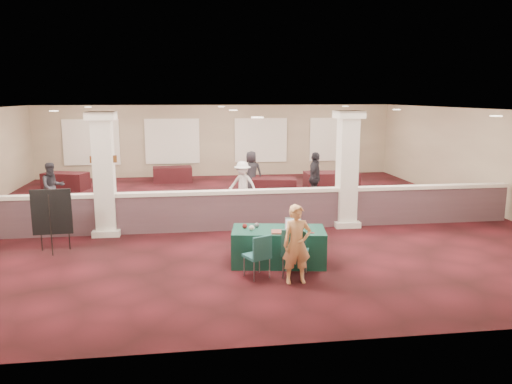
{
  "coord_description": "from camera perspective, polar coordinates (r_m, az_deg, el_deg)",
  "views": [
    {
      "loc": [
        -1.37,
        -14.64,
        3.59
      ],
      "look_at": [
        0.39,
        -2.0,
        1.13
      ],
      "focal_mm": 35.0,
      "sensor_mm": 36.0,
      "label": 1
    }
  ],
  "objects": [
    {
      "name": "far_table_back_left",
      "position": [
        20.76,
        -20.94,
        1.16
      ],
      "size": [
        1.82,
        1.29,
        0.67
      ],
      "primitive_type": "cube",
      "rotation": [
        0.0,
        0.0,
        -0.31
      ],
      "color": "black",
      "rests_on": "ground"
    },
    {
      "name": "knitting",
      "position": [
        10.53,
        2.91,
        -4.57
      ],
      "size": [
        0.46,
        0.38,
        0.03
      ],
      "primitive_type": "cube",
      "rotation": [
        0.0,
        0.0,
        -0.16
      ],
      "color": "#BC3D1E",
      "rests_on": "near_table"
    },
    {
      "name": "yarn_grey",
      "position": [
        10.9,
        0.09,
        -3.82
      ],
      "size": [
        0.11,
        0.11,
        0.11
      ],
      "primitive_type": "sphere",
      "color": "#55545A",
      "rests_on": "near_table"
    },
    {
      "name": "ground",
      "position": [
        15.14,
        -2.52,
        -2.82
      ],
      "size": [
        16.0,
        16.0,
        0.0
      ],
      "primitive_type": "plane",
      "color": "#421016",
      "rests_on": "ground"
    },
    {
      "name": "conf_chair_side",
      "position": [
        9.98,
        0.36,
        -6.96
      ],
      "size": [
        0.6,
        0.6,
        0.9
      ],
      "rotation": [
        0.0,
        0.0,
        0.43
      ],
      "color": "#1D5554",
      "rests_on": "ground"
    },
    {
      "name": "wall_back",
      "position": [
        22.77,
        -4.47,
        5.87
      ],
      "size": [
        16.0,
        0.04,
        3.2
      ],
      "primitive_type": "cube",
      "color": "gray",
      "rests_on": "ground"
    },
    {
      "name": "woman",
      "position": [
        9.72,
        4.69,
        -5.97
      ],
      "size": [
        0.58,
        0.4,
        1.55
      ],
      "primitive_type": "imported",
      "rotation": [
        0.0,
        0.0,
        0.06
      ],
      "color": "tan",
      "rests_on": "ground"
    },
    {
      "name": "conf_chair_main",
      "position": [
        10.04,
        4.41,
        -6.48
      ],
      "size": [
        0.65,
        0.65,
        1.01
      ],
      "rotation": [
        0.0,
        0.0,
        -0.35
      ],
      "color": "#1D5554",
      "rests_on": "ground"
    },
    {
      "name": "far_table_back_right",
      "position": [
        18.89,
        8.59,
        1.06
      ],
      "size": [
        1.98,
        1.02,
        0.8
      ],
      "primitive_type": "cube",
      "rotation": [
        0.0,
        0.0,
        -0.02
      ],
      "color": "black",
      "rests_on": "ground"
    },
    {
      "name": "column_left",
      "position": [
        13.46,
        -16.96,
        2.08
      ],
      "size": [
        0.72,
        0.72,
        3.2
      ],
      "color": "silver",
      "rests_on": "ground"
    },
    {
      "name": "attendee_b",
      "position": [
        16.21,
        -1.54,
        0.86
      ],
      "size": [
        1.07,
        0.86,
        1.52
      ],
      "primitive_type": "imported",
      "rotation": [
        0.0,
        0.0,
        -0.5
      ],
      "color": "beige",
      "rests_on": "ground"
    },
    {
      "name": "near_table",
      "position": [
        10.9,
        2.58,
        -6.23
      ],
      "size": [
        2.13,
        1.3,
        0.77
      ],
      "primitive_type": "cube",
      "rotation": [
        0.0,
        0.0,
        -0.16
      ],
      "color": "#0E3528",
      "rests_on": "ground"
    },
    {
      "name": "easel_board",
      "position": [
        12.39,
        -22.31,
        -2.2
      ],
      "size": [
        0.89,
        0.46,
        1.5
      ],
      "rotation": [
        0.0,
        0.0,
        0.06
      ],
      "color": "black",
      "rests_on": "ground"
    },
    {
      "name": "far_table_back_center",
      "position": [
        21.4,
        -9.53,
        1.99
      ],
      "size": [
        1.66,
        0.92,
        0.65
      ],
      "primitive_type": "cube",
      "rotation": [
        0.0,
        0.0,
        0.07
      ],
      "color": "black",
      "rests_on": "ground"
    },
    {
      "name": "yarn_cream",
      "position": [
        10.68,
        -0.5,
        -4.12
      ],
      "size": [
        0.12,
        0.12,
        0.12
      ],
      "primitive_type": "sphere",
      "color": "beige",
      "rests_on": "near_table"
    },
    {
      "name": "wall_right",
      "position": [
        17.5,
        24.56,
        3.39
      ],
      "size": [
        0.04,
        16.0,
        3.2
      ],
      "primitive_type": "cube",
      "color": "gray",
      "rests_on": "ground"
    },
    {
      "name": "far_table_front_left",
      "position": [
        15.77,
        -11.87,
        -1.27
      ],
      "size": [
        1.77,
        1.21,
        0.65
      ],
      "primitive_type": "cube",
      "rotation": [
        0.0,
        0.0,
        0.27
      ],
      "color": "black",
      "rests_on": "ground"
    },
    {
      "name": "column_right",
      "position": [
        13.99,
        10.37,
        2.7
      ],
      "size": [
        0.72,
        0.72,
        3.2
      ],
      "color": "silver",
      "rests_on": "ground"
    },
    {
      "name": "wall_front",
      "position": [
        7.07,
        3.57,
        -5.48
      ],
      "size": [
        16.0,
        0.04,
        3.2
      ],
      "primitive_type": "cube",
      "color": "gray",
      "rests_on": "ground"
    },
    {
      "name": "attendee_c",
      "position": [
        16.91,
        6.74,
        1.59
      ],
      "size": [
        0.9,
        1.14,
        1.75
      ],
      "primitive_type": "imported",
      "rotation": [
        0.0,
        0.0,
        1.1
      ],
      "color": "black",
      "rests_on": "ground"
    },
    {
      "name": "attendee_a",
      "position": [
        17.0,
        -22.24,
        0.54
      ],
      "size": [
        0.85,
        0.73,
        1.54
      ],
      "primitive_type": "imported",
      "rotation": [
        0.0,
        0.0,
        0.54
      ],
      "color": "black",
      "rests_on": "ground"
    },
    {
      "name": "attendee_d",
      "position": [
        18.51,
        -0.54,
        2.24
      ],
      "size": [
        0.85,
        0.55,
        1.6
      ],
      "primitive_type": "imported",
      "rotation": [
        0.0,
        0.0,
        2.97
      ],
      "color": "black",
      "rests_on": "ground"
    },
    {
      "name": "far_table_front_right",
      "position": [
        16.99,
        18.07,
        -0.66
      ],
      "size": [
        1.72,
        0.92,
        0.68
      ],
      "primitive_type": "cube",
      "rotation": [
        0.0,
        0.0,
        -0.05
      ],
      "color": "black",
      "rests_on": "ground"
    },
    {
      "name": "laptop_base",
      "position": [
        10.75,
        4.28,
        -4.31
      ],
      "size": [
        0.38,
        0.29,
        0.02
      ],
      "primitive_type": "cube",
      "rotation": [
        0.0,
        0.0,
        -0.16
      ],
      "color": "silver",
      "rests_on": "near_table"
    },
    {
      "name": "sconce_left",
      "position": [
        13.46,
        -18.23,
        3.57
      ],
      "size": [
        0.12,
        0.12,
        0.18
      ],
      "color": "brown",
      "rests_on": "column_left"
    },
    {
      "name": "sconce_right",
      "position": [
        13.37,
        -15.86,
        3.66
      ],
      "size": [
        0.12,
        0.12,
        0.18
      ],
      "color": "brown",
      "rests_on": "column_left"
    },
    {
      "name": "partition_wall",
      "position": [
        13.56,
        -1.93,
        -1.98
      ],
      "size": [
        15.6,
        0.28,
        1.1
      ],
      "color": "#4F353D",
      "rests_on": "ground"
    },
    {
      "name": "screen_glow",
      "position": [
        10.83,
        4.26,
        -3.59
      ],
      "size": [
        0.31,
        0.05,
        0.2
      ],
      "primitive_type": "cube",
      "rotation": [
        0.0,
        0.0,
        -0.16
      ],
      "color": "#D1E1FA",
      "rests_on": "near_table"
    },
    {
      "name": "ceiling",
      "position": [
        14.71,
        -2.62,
        9.38
      ],
      "size": [
        16.0,
        16.0,
        0.02
      ],
      "primitive_type": "cube",
      "color": "white",
      "rests_on": "wall_back"
    },
    {
      "name": "scissors",
      "position": [
        10.54,
        6.35,
        -4.67
      ],
      "size": [
        0.13,
        0.05,
        0.01
      ],
      "primitive_type": "cube",
      "rotation": [
        0.0,
        0.0,
        -0.16
      ],
      "color": "#B21320",
      "rests_on": "near_table"
    },
    {
      "name": "far_table_front_center",
      "position": [
        18.21,
        2.07,
        0.57
      ],
      "size": [
        1.72,
        1.07,
        0.65
      ],
      "primitive_type": "cube",
      "rotation": [
        0.0,
        0.0,
        -0.18
      ],
      "color": "black",
      "rests_on": "ground"
    },
    {
      "name": "laptop_screen",
      "position": [
        10.83,
        4.26,
        -3.5
      ],
      "size": [
        0.34,
        0.07,
        0.23
      ],
      "primitive_type": "cube",
      "rotation": [
        0.0,
        0.0,
        -0.16
      ],
      "color": "silver",
      "rests_on": "near_table"
    },
    {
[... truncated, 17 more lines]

